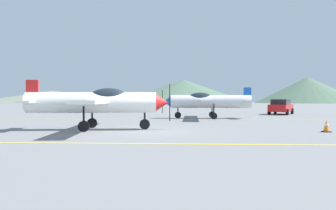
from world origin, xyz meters
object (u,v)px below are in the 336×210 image
object	(u,v)px
airplane_near	(98,102)
traffic_cone_front	(326,126)
car_sedan	(281,107)
airplane_mid	(207,101)

from	to	relation	value
airplane_near	traffic_cone_front	size ratio (longest dim) A/B	14.75
car_sedan	traffic_cone_front	size ratio (longest dim) A/B	7.86
car_sedan	airplane_mid	bearing A→B (deg)	-138.04
airplane_near	traffic_cone_front	distance (m)	11.50
airplane_near	car_sedan	distance (m)	23.21
car_sedan	traffic_cone_front	xyz separation A→B (m)	(-3.52, -18.32, -0.56)
traffic_cone_front	car_sedan	bearing A→B (deg)	79.14
airplane_mid	airplane_near	bearing A→B (deg)	-122.54
car_sedan	airplane_near	bearing A→B (deg)	-130.08
airplane_mid	traffic_cone_front	distance (m)	11.85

